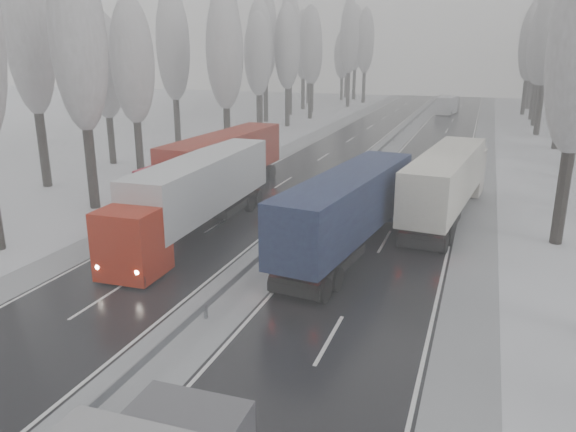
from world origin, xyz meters
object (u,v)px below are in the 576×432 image
Objects in this scene: truck_red_white at (195,192)px; truck_red_red at (218,162)px; truck_cream_box at (449,179)px; box_truck_distant at (448,105)px; truck_blue_box at (356,204)px.

truck_red_white is 0.99× the size of truck_red_red.
truck_cream_box is at bearing 3.66° from truck_red_red.
truck_blue_box is at bearing -82.34° from box_truck_distant.
box_truck_distant is (-0.05, 70.59, -1.10)m from truck_blue_box.
truck_blue_box is 14.33m from truck_red_red.
truck_red_white reaches higher than truck_blue_box.
truck_red_red is at bearing 105.98° from truck_red_white.
truck_blue_box is 70.60m from box_truck_distant.
truck_red_red is (-2.70, 8.42, 0.02)m from truck_red_white.
truck_red_white is (-9.31, -71.27, 1.13)m from box_truck_distant.
box_truck_distant is at bearing 80.73° from truck_red_white.
truck_red_red is at bearing -93.21° from box_truck_distant.
box_truck_distant is at bearing 97.36° from truck_blue_box.
truck_red_red reaches higher than truck_cream_box.
truck_cream_box is 0.99× the size of truck_red_white.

